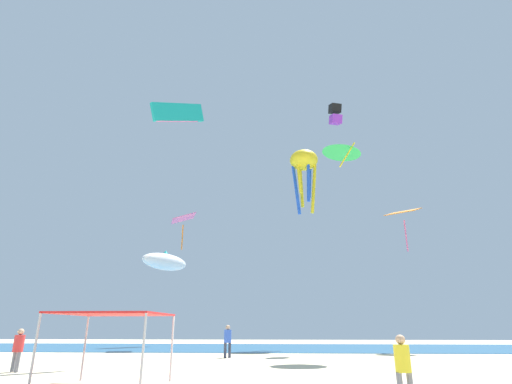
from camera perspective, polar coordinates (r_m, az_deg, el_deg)
name	(u,v)px	position (r m, az deg, el deg)	size (l,w,h in m)	color
ocean_strip	(261,348)	(40.83, 0.65, -21.07)	(110.00, 18.37, 0.03)	#28608C
canopy_tent	(114,316)	(14.46, -19.40, -16.18)	(3.22, 3.10, 2.19)	#B2B2B7
person_near_tent	(403,363)	(11.13, 19.99, -21.72)	(0.40, 0.37, 1.57)	slate
person_central	(228,338)	(26.78, -4.02, -19.90)	(0.46, 0.46, 1.92)	#33384C
person_rightmost	(18,346)	(20.71, -30.49, -18.23)	(0.42, 0.41, 1.71)	slate
kite_diamond_pink	(183,220)	(39.49, -10.20, -3.90)	(2.77, 2.84, 3.46)	pink
kite_box_black	(335,114)	(40.73, 11.11, 10.72)	(1.27, 1.41, 2.28)	black
kite_delta_green	(342,150)	(29.01, 12.00, 5.81)	(3.05, 3.02, 2.22)	green
kite_inflatable_white	(165,262)	(44.54, -12.71, -9.56)	(4.62, 6.00, 2.13)	white
kite_parafoil_teal	(178,113)	(26.91, -10.93, 10.90)	(2.81, 3.13, 2.40)	teal
kite_octopus_yellow	(304,163)	(42.27, 6.77, 4.03)	(4.05, 4.05, 6.82)	yellow
kite_diamond_orange	(403,214)	(37.31, 20.06, -2.91)	(3.51, 3.49, 3.90)	orange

